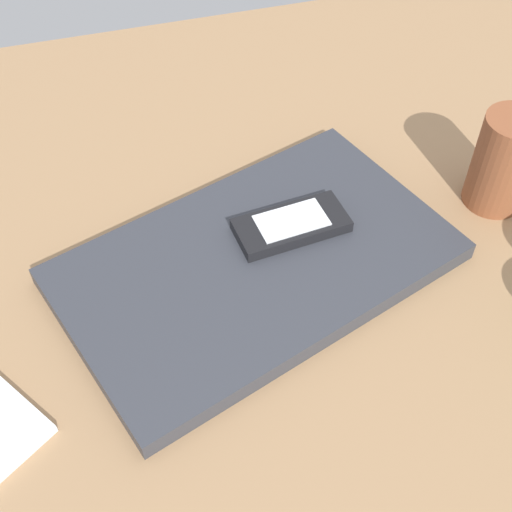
{
  "coord_description": "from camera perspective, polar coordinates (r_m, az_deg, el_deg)",
  "views": [
    {
      "loc": [
        20.75,
        45.61,
        52.47
      ],
      "look_at": [
        9.08,
        5.72,
        5.0
      ],
      "focal_mm": 48.23,
      "sensor_mm": 36.0,
      "label": 1
    }
  ],
  "objects": [
    {
      "name": "pen_cup",
      "position": [
        0.72,
        19.88,
        7.37
      ],
      "size": [
        6.05,
        6.05,
        10.14
      ],
      "primitive_type": "cylinder",
      "color": "brown",
      "rests_on": "desk_surface"
    },
    {
      "name": "cell_phone_on_laptop",
      "position": [
        0.65,
        2.94,
        2.59
      ],
      "size": [
        11.09,
        5.88,
        1.33
      ],
      "color": "black",
      "rests_on": "laptop_closed"
    },
    {
      "name": "laptop_closed",
      "position": [
        0.64,
        -0.0,
        -0.63
      ],
      "size": [
        40.44,
        31.48,
        1.87
      ],
      "primitive_type": "cube",
      "rotation": [
        0.0,
        0.0,
        0.33
      ],
      "color": "#33353D",
      "rests_on": "desk_surface"
    },
    {
      "name": "desk_surface",
      "position": [
        0.71,
        5.71,
        3.0
      ],
      "size": [
        120.0,
        80.0,
        3.0
      ],
      "primitive_type": "cube",
      "color": "#9E7751",
      "rests_on": "ground"
    }
  ]
}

